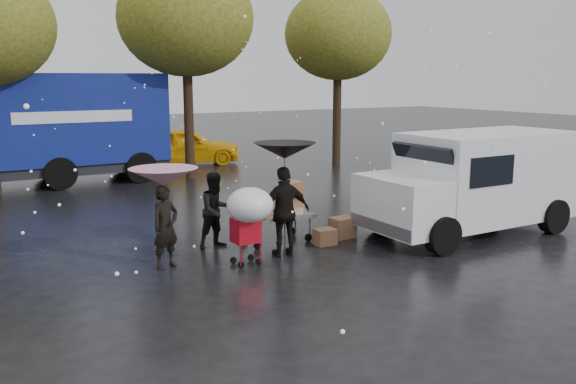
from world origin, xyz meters
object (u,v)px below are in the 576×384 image
person_pink (165,227)px  white_van (474,181)px  person_black (285,212)px  shopping_cart (249,209)px  blue_truck (39,130)px  vendor_cart (279,207)px  yellow_taxi (185,146)px

person_pink → white_van: bearing=-29.0°
person_black → shopping_cart: 0.94m
blue_truck → shopping_cart: bearing=-80.3°
shopping_cart → white_van: 5.38m
white_van → shopping_cart: bearing=177.3°
person_pink → white_van: white_van is taller
blue_truck → person_pink: bearing=-86.9°
person_pink → vendor_cart: (2.63, 0.52, -0.03)m
person_pink → shopping_cart: (1.31, -0.72, 0.31)m
person_black → yellow_taxi: 13.12m
person_pink → vendor_cart: size_ratio=0.99×
vendor_cart → blue_truck: (-3.18, 9.67, 1.03)m
person_black → blue_truck: bearing=-70.5°
person_black → white_van: (4.49, -0.51, 0.29)m
person_pink → vendor_cart: person_pink is taller
shopping_cart → blue_truck: 11.09m
person_black → shopping_cart: bearing=21.4°
yellow_taxi → white_van: bearing=-154.1°
vendor_cart → blue_truck: bearing=108.2°
person_pink → yellow_taxi: person_pink is taller
blue_truck → yellow_taxi: bearing=21.0°
vendor_cart → shopping_cart: (-1.32, -1.24, 0.34)m
vendor_cart → white_van: bearing=-20.1°
vendor_cart → blue_truck: 10.23m
yellow_taxi → vendor_cart: bearing=-172.7°
vendor_cart → white_van: 4.34m
vendor_cart → shopping_cart: 1.84m
person_black → yellow_taxi: person_black is taller
white_van → yellow_taxi: (-1.61, 13.31, -0.43)m
yellow_taxi → person_pink: bearing=176.6°
white_van → blue_truck: 13.31m
blue_truck → yellow_taxi: 6.10m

